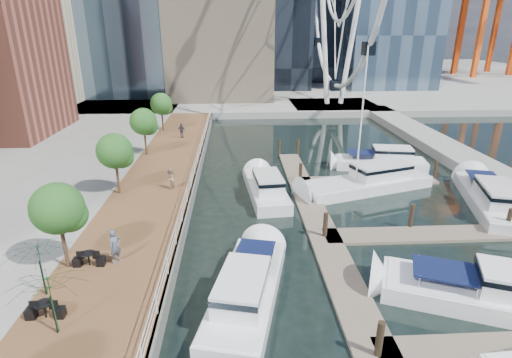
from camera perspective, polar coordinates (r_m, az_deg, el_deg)
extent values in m
plane|color=black|center=(19.21, 5.80, -20.28)|extent=(520.00, 520.00, 0.00)
cube|color=brown|center=(32.36, -14.25, -2.00)|extent=(6.00, 60.00, 1.00)
cube|color=#595954|center=(31.90, -8.96, -1.93)|extent=(0.25, 60.00, 1.00)
cube|color=gray|center=(117.00, -1.81, 14.53)|extent=(200.00, 114.00, 1.00)
cube|color=gray|center=(42.83, 28.97, 1.54)|extent=(4.00, 60.00, 1.00)
cube|color=gray|center=(69.44, 11.01, 10.11)|extent=(14.00, 12.00, 1.00)
cube|color=#6D6051|center=(27.89, 8.89, -6.22)|extent=(2.00, 32.00, 0.20)
cube|color=#6D6051|center=(28.06, 21.91, -7.39)|extent=(12.00, 2.00, 0.20)
cube|color=#6D6051|center=(36.54, 15.65, -0.20)|extent=(12.00, 2.00, 0.20)
cube|color=#BCAD8E|center=(72.56, -32.51, 19.45)|extent=(14.00, 16.00, 28.00)
cylinder|color=white|center=(67.85, 9.62, 21.43)|extent=(0.80, 0.80, 26.00)
cylinder|color=white|center=(69.06, 13.97, 21.12)|extent=(0.80, 0.80, 26.00)
cylinder|color=#3F2B1C|center=(22.82, -25.67, -8.60)|extent=(0.20, 0.20, 2.40)
sphere|color=#265B1E|center=(21.95, -26.51, -3.77)|extent=(2.60, 2.60, 2.60)
cylinder|color=#3F2B1C|center=(31.43, -19.14, 0.13)|extent=(0.20, 0.20, 2.40)
sphere|color=#265B1E|center=(30.81, -19.59, 3.80)|extent=(2.60, 2.60, 2.60)
cylinder|color=#3F2B1C|center=(40.68, -15.50, 5.02)|extent=(0.20, 0.20, 2.40)
sphere|color=#265B1E|center=(40.20, -15.79, 7.90)|extent=(2.60, 2.60, 2.60)
cylinder|color=#3F2B1C|center=(50.22, -13.21, 8.06)|extent=(0.20, 0.20, 2.40)
sphere|color=#265B1E|center=(49.83, -13.40, 10.41)|extent=(2.60, 2.60, 2.60)
imported|color=#4A5363|center=(22.34, -19.48, -9.07)|extent=(0.76, 0.81, 1.87)
imported|color=gray|center=(31.31, -12.19, 0.02)|extent=(0.74, 0.89, 1.64)
imported|color=#2F323B|center=(46.46, -10.57, 6.83)|extent=(1.07, 0.81, 1.69)
imported|color=#0F3915|center=(18.31, -27.14, -15.73)|extent=(3.07, 3.12, 2.73)
imported|color=#0F3720|center=(20.92, -28.38, -11.33)|extent=(3.35, 3.40, 2.68)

